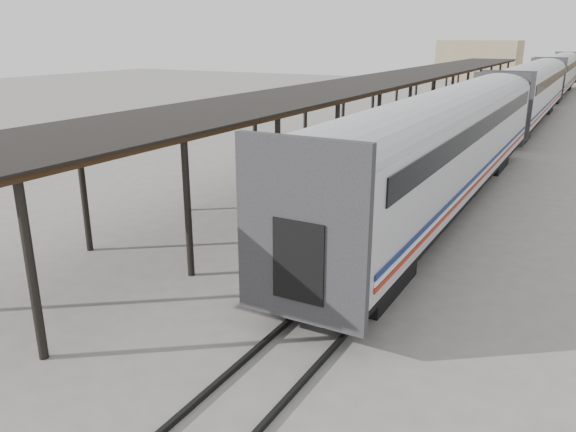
{
  "coord_description": "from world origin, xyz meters",
  "views": [
    {
      "loc": [
        8.29,
        -13.63,
        6.54
      ],
      "look_at": [
        0.95,
        -0.42,
        1.7
      ],
      "focal_mm": 35.0,
      "sensor_mm": 36.0,
      "label": 1
    }
  ],
  "objects_px": {
    "porter": "(285,222)",
    "pedestrian": "(316,158)",
    "baggage_cart": "(296,252)",
    "luggage_tug": "(406,136)"
  },
  "relations": [
    {
      "from": "baggage_cart",
      "to": "porter",
      "type": "relative_size",
      "value": 1.45
    },
    {
      "from": "baggage_cart",
      "to": "luggage_tug",
      "type": "relative_size",
      "value": 1.74
    },
    {
      "from": "baggage_cart",
      "to": "pedestrian",
      "type": "distance_m",
      "value": 12.29
    },
    {
      "from": "baggage_cart",
      "to": "porter",
      "type": "distance_m",
      "value": 1.28
    },
    {
      "from": "porter",
      "to": "baggage_cart",
      "type": "bearing_deg",
      "value": 17.57
    },
    {
      "from": "porter",
      "to": "pedestrian",
      "type": "height_order",
      "value": "porter"
    },
    {
      "from": "baggage_cart",
      "to": "luggage_tug",
      "type": "distance_m",
      "value": 21.77
    },
    {
      "from": "baggage_cart",
      "to": "pedestrian",
      "type": "relative_size",
      "value": 1.52
    },
    {
      "from": "luggage_tug",
      "to": "pedestrian",
      "type": "xyz_separation_m",
      "value": [
        -1.35,
        -10.22,
        0.3
      ]
    },
    {
      "from": "baggage_cart",
      "to": "porter",
      "type": "bearing_deg",
      "value": -99.23
    }
  ]
}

